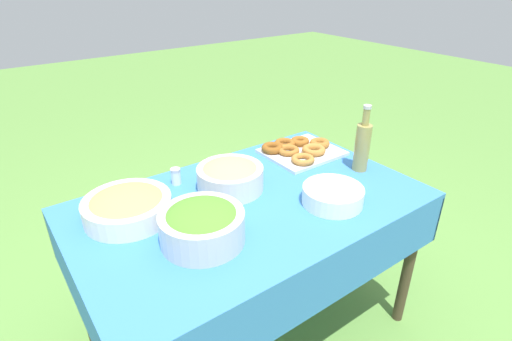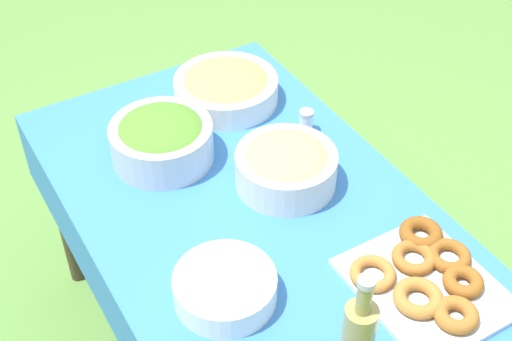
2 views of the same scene
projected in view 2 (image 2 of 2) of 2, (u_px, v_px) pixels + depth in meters
picnic_table at (248, 227)px, 2.01m from camera, size 1.41×0.88×0.75m
salad_bowl at (162, 139)px, 2.04m from camera, size 0.30×0.30×0.13m
pasta_bowl at (286, 166)px, 1.96m from camera, size 0.28×0.28×0.12m
donut_platter at (426, 278)px, 1.71m from camera, size 0.38×0.33×0.05m
plate_stack at (225, 288)px, 1.67m from camera, size 0.25×0.25×0.07m
olive_oil_bottle at (358, 340)px, 1.46m from camera, size 0.07×0.07×0.32m
fruit_bowl at (226, 87)px, 2.26m from camera, size 0.33×0.33×0.10m
salt_shaker at (306, 121)px, 2.15m from camera, size 0.04×0.04×0.07m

